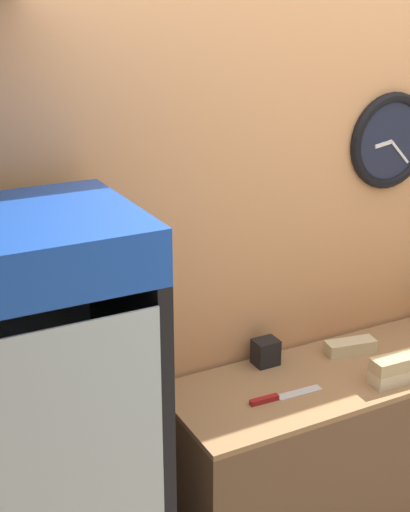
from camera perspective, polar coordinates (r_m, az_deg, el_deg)
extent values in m
cube|color=tan|center=(3.34, 8.28, 0.15)|extent=(5.20, 0.06, 2.70)
torus|color=black|center=(3.41, 14.59, 8.89)|extent=(0.45, 0.05, 0.45)
cylinder|color=#1E2338|center=(3.41, 14.59, 8.89)|extent=(0.37, 0.01, 0.37)
cube|color=white|center=(3.38, 14.09, 8.67)|extent=(0.10, 0.01, 0.03)
cube|color=white|center=(3.45, 15.32, 8.02)|extent=(0.12, 0.01, 0.12)
cube|color=brown|center=(3.54, 10.74, -15.50)|extent=(1.66, 0.57, 0.88)
cube|color=#9E754C|center=(3.29, 11.26, -9.09)|extent=(1.66, 0.57, 0.02)
cube|color=black|center=(3.00, -14.45, -13.82)|extent=(0.70, 0.04, 1.68)
cube|color=black|center=(2.80, -6.00, -15.93)|extent=(0.05, 0.72, 1.68)
cube|color=white|center=(2.98, -14.31, -14.10)|extent=(0.60, 0.02, 1.58)
cube|color=blue|center=(2.25, -14.23, 0.97)|extent=(0.70, 0.65, 0.18)
cube|color=silver|center=(2.71, -12.56, -17.60)|extent=(0.58, 0.60, 0.01)
cube|color=silver|center=(2.50, -13.22, -10.79)|extent=(0.58, 0.60, 0.01)
cylinder|color=#5B2D19|center=(2.37, -15.93, -18.56)|extent=(0.03, 0.03, 0.06)
cylinder|color=#5B2D19|center=(2.22, -14.17, -12.62)|extent=(0.06, 0.06, 0.16)
cylinder|color=#5B2D19|center=(2.16, -14.43, -10.14)|extent=(0.02, 0.02, 0.07)
cylinder|color=#2D6B38|center=(2.25, -10.47, -11.67)|extent=(0.07, 0.07, 0.17)
cylinder|color=#2D6B38|center=(2.19, -10.67, -9.01)|extent=(0.03, 0.03, 0.07)
cylinder|color=orange|center=(2.29, -7.23, -11.15)|extent=(0.07, 0.07, 0.15)
cylinder|color=orange|center=(2.24, -7.35, -8.87)|extent=(0.03, 0.03, 0.06)
cube|color=beige|center=(3.24, 15.19, -9.14)|extent=(0.27, 0.10, 0.06)
cube|color=tan|center=(3.21, 15.29, -8.20)|extent=(0.27, 0.10, 0.06)
cube|color=beige|center=(3.42, 11.56, -7.11)|extent=(0.25, 0.12, 0.06)
cube|color=silver|center=(3.08, 7.53, -10.78)|extent=(0.21, 0.05, 0.00)
cube|color=maroon|center=(3.00, 4.76, -11.40)|extent=(0.13, 0.03, 0.02)
cube|color=black|center=(3.25, 4.88, -7.66)|extent=(0.11, 0.09, 0.12)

